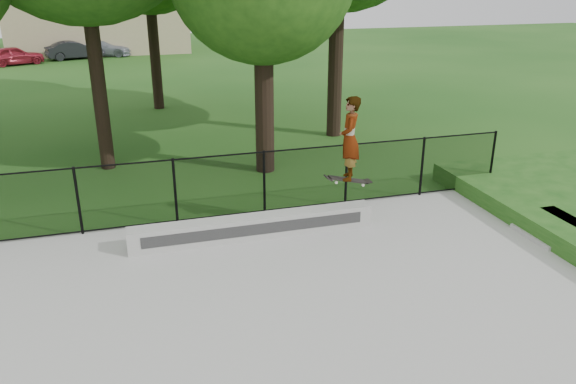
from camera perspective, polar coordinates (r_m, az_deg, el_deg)
The scene contains 8 objects.
grind_ledge at distance 11.75m, azimuth -3.47°, elevation -3.54°, with size 5.14×0.40×0.48m, color #B0B0AB.
car_a at distance 39.20m, azimuth -26.04°, elevation 12.35°, with size 1.35×3.33×1.14m, color maroon.
car_b at distance 40.47m, azimuth -20.88°, elevation 13.32°, with size 1.23×3.21×1.17m, color black.
car_c at distance 41.31m, azimuth -18.32°, elevation 13.71°, with size 1.52×3.45×1.09m, color #8F94A2.
skater_airborne at distance 11.47m, azimuth 6.28°, elevation 5.27°, with size 0.83×0.74×1.90m.
chainlink_fence at distance 12.45m, azimuth -11.39°, elevation 0.08°, with size 16.06×0.06×1.50m.
concrete_steps at distance 13.14m, azimuth 25.49°, elevation -3.53°, with size 1.07×1.20×0.45m.
distant_building at distance 43.84m, azimuth -18.59°, elevation 16.19°, with size 12.40×6.40×4.30m.
Camera 1 is at (-0.85, -5.71, 5.21)m, focal length 35.00 mm.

